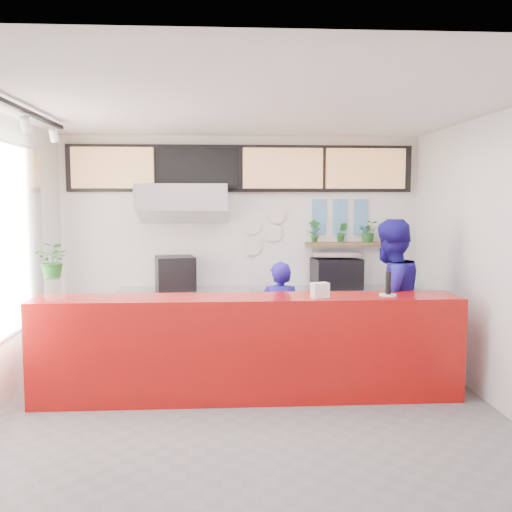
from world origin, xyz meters
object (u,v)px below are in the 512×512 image
(panini_oven, at_px, (175,273))
(espresso_machine, at_px, (336,273))
(staff_right, at_px, (389,301))
(staff_center, at_px, (280,321))
(service_counter, at_px, (248,347))
(pepper_mill, at_px, (388,283))

(panini_oven, relative_size, espresso_machine, 0.79)
(staff_right, bearing_deg, staff_center, -34.79)
(service_counter, height_order, staff_center, staff_center)
(pepper_mill, bearing_deg, staff_center, 149.18)
(service_counter, height_order, panini_oven, panini_oven)
(staff_right, bearing_deg, espresso_machine, -103.60)
(espresso_machine, relative_size, pepper_mill, 2.67)
(espresso_machine, distance_m, staff_center, 1.53)
(service_counter, xyz_separation_m, panini_oven, (-0.91, 1.80, 0.58))
(staff_center, bearing_deg, staff_right, -174.15)
(service_counter, distance_m, staff_right, 1.78)
(staff_right, bearing_deg, service_counter, -12.20)
(panini_oven, height_order, staff_center, staff_center)
(service_counter, bearing_deg, espresso_machine, 54.10)
(pepper_mill, bearing_deg, service_counter, 179.25)
(service_counter, distance_m, panini_oven, 2.10)
(espresso_machine, bearing_deg, staff_center, -134.08)
(panini_oven, bearing_deg, espresso_machine, -11.76)
(staff_center, xyz_separation_m, staff_right, (1.26, -0.12, 0.25))
(panini_oven, bearing_deg, pepper_mill, -48.86)
(espresso_machine, distance_m, pepper_mill, 1.83)
(service_counter, xyz_separation_m, staff_center, (0.40, 0.63, 0.15))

